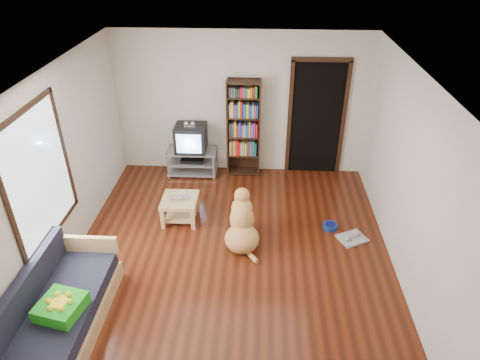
# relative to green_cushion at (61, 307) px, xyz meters

# --- Properties ---
(ground) EXTENTS (5.00, 5.00, 0.00)m
(ground) POSITION_rel_green_cushion_xyz_m (1.75, 1.55, -0.49)
(ground) COLOR #511E0D
(ground) RESTS_ON ground
(ceiling) EXTENTS (5.00, 5.00, 0.00)m
(ceiling) POSITION_rel_green_cushion_xyz_m (1.75, 1.55, 2.11)
(ceiling) COLOR white
(ceiling) RESTS_ON ground
(wall_back) EXTENTS (4.50, 0.00, 4.50)m
(wall_back) POSITION_rel_green_cushion_xyz_m (1.75, 4.05, 0.81)
(wall_back) COLOR beige
(wall_back) RESTS_ON ground
(wall_front) EXTENTS (4.50, 0.00, 4.50)m
(wall_front) POSITION_rel_green_cushion_xyz_m (1.75, -0.95, 0.81)
(wall_front) COLOR beige
(wall_front) RESTS_ON ground
(wall_left) EXTENTS (0.00, 5.00, 5.00)m
(wall_left) POSITION_rel_green_cushion_xyz_m (-0.50, 1.55, 0.81)
(wall_left) COLOR beige
(wall_left) RESTS_ON ground
(wall_right) EXTENTS (0.00, 5.00, 5.00)m
(wall_right) POSITION_rel_green_cushion_xyz_m (4.00, 1.55, 0.81)
(wall_right) COLOR beige
(wall_right) RESTS_ON ground
(green_cushion) EXTENTS (0.53, 0.53, 0.15)m
(green_cushion) POSITION_rel_green_cushion_xyz_m (0.00, 0.00, 0.00)
(green_cushion) COLOR #1C971C
(green_cushion) RESTS_ON sofa
(laptop) EXTENTS (0.34, 0.26, 0.02)m
(laptop) POSITION_rel_green_cushion_xyz_m (0.88, 2.29, -0.08)
(laptop) COLOR silver
(laptop) RESTS_ON coffee_table
(dog_bowl) EXTENTS (0.22, 0.22, 0.08)m
(dog_bowl) POSITION_rel_green_cushion_xyz_m (3.23, 2.22, -0.45)
(dog_bowl) COLOR navy
(dog_bowl) RESTS_ON ground
(grey_rag) EXTENTS (0.50, 0.47, 0.03)m
(grey_rag) POSITION_rel_green_cushion_xyz_m (3.53, 1.97, -0.48)
(grey_rag) COLOR #A3A3A3
(grey_rag) RESTS_ON ground
(window) EXTENTS (0.03, 1.46, 1.70)m
(window) POSITION_rel_green_cushion_xyz_m (-0.48, 1.05, 1.01)
(window) COLOR white
(window) RESTS_ON wall_left
(doorway) EXTENTS (1.03, 0.05, 2.19)m
(doorway) POSITION_rel_green_cushion_xyz_m (3.10, 4.03, 0.62)
(doorway) COLOR black
(doorway) RESTS_ON wall_back
(tv_stand) EXTENTS (0.90, 0.45, 0.50)m
(tv_stand) POSITION_rel_green_cushion_xyz_m (0.85, 3.80, -0.23)
(tv_stand) COLOR #99999E
(tv_stand) RESTS_ON ground
(crt_tv) EXTENTS (0.55, 0.52, 0.58)m
(crt_tv) POSITION_rel_green_cushion_xyz_m (0.85, 3.82, 0.25)
(crt_tv) COLOR black
(crt_tv) RESTS_ON tv_stand
(bookshelf) EXTENTS (0.60, 0.30, 1.80)m
(bookshelf) POSITION_rel_green_cushion_xyz_m (1.80, 3.90, 0.51)
(bookshelf) COLOR black
(bookshelf) RESTS_ON ground
(sofa) EXTENTS (0.80, 1.80, 0.80)m
(sofa) POSITION_rel_green_cushion_xyz_m (-0.12, 0.17, -0.23)
(sofa) COLOR tan
(sofa) RESTS_ON ground
(coffee_table) EXTENTS (0.55, 0.55, 0.40)m
(coffee_table) POSITION_rel_green_cushion_xyz_m (0.88, 2.32, -0.21)
(coffee_table) COLOR tan
(coffee_table) RESTS_ON ground
(dog) EXTENTS (0.53, 0.96, 0.81)m
(dog) POSITION_rel_green_cushion_xyz_m (1.88, 1.84, -0.20)
(dog) COLOR tan
(dog) RESTS_ON ground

